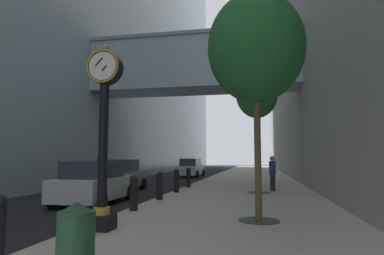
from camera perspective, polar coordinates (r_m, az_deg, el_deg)
The scene contains 16 objects.
ground_plane at distance 29.06m, azimuth 2.80°, elevation -8.77°, with size 110.00×110.00×0.00m, color black.
sidewalk_right at distance 31.75m, azimuth 9.89°, elevation -8.28°, with size 6.95×80.00×0.14m, color #ADA593.
building_block_left at distance 38.98m, azimuth -14.29°, elevation 20.36°, with size 23.03×80.00×37.19m.
building_block_right at distance 35.15m, azimuth 23.23°, elevation 17.56°, with size 9.00×80.00×30.33m.
street_clock at distance 8.20m, azimuth -14.88°, elevation 0.27°, with size 0.84×0.55×4.41m.
bollard_third at distance 10.96m, azimuth -9.91°, elevation -10.77°, with size 0.27×0.27×1.12m.
bollard_fourth at distance 13.65m, azimuth -5.55°, elevation -9.72°, with size 0.27×0.27×1.12m.
bollard_fifth at distance 16.39m, azimuth -2.66°, elevation -8.98°, with size 0.27×0.27×1.12m.
bollard_sixth at distance 19.16m, azimuth -0.60°, elevation -8.44°, with size 0.27×0.27×1.12m.
street_tree_near at distance 9.66m, azimuth 10.86°, elevation 13.12°, with size 2.67×2.67×6.24m.
street_tree_mid_near at distance 16.78m, azimuth 11.01°, elevation 5.40°, with size 2.03×2.03×5.94m.
trash_bin at distance 5.13m, azimuth -19.23°, elevation -17.56°, with size 0.53×0.53×1.05m.
pedestrian_walking at distance 17.62m, azimuth 13.59°, elevation -7.42°, with size 0.45×0.45×1.77m.
car_white_near at distance 32.29m, azimuth -0.17°, elevation -6.93°, with size 2.05×4.71×1.75m.
car_grey_mid at distance 18.87m, azimuth -12.28°, elevation -8.06°, with size 2.09×4.21×1.72m.
car_silver_far at distance 13.89m, azimuth -16.33°, elevation -9.12°, with size 2.11×4.08×1.66m.
Camera 1 is at (4.24, -1.70, 1.80)m, focal length 31.21 mm.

